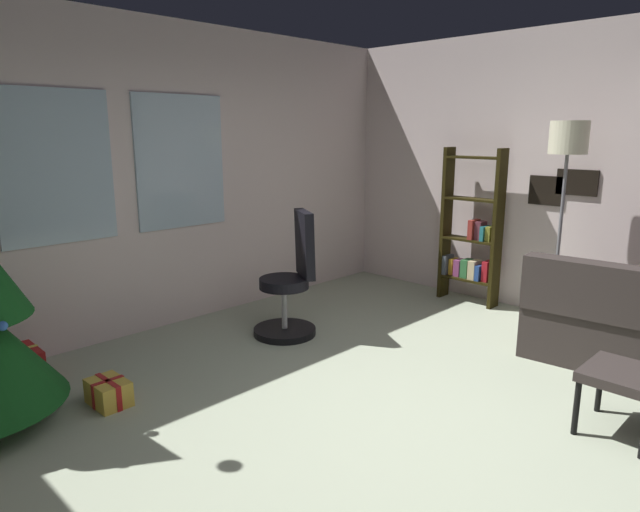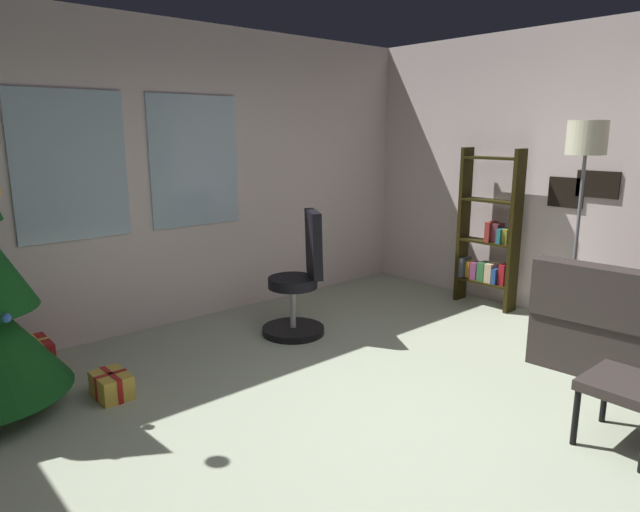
% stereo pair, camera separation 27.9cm
% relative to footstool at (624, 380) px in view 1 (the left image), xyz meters
% --- Properties ---
extents(ground_plane, '(5.56, 5.77, 0.10)m').
position_rel_footstool_xyz_m(ground_plane, '(-0.82, 0.79, -0.40)').
color(ground_plane, '#ACB79C').
extents(wall_back_with_windows, '(5.56, 0.12, 2.76)m').
position_rel_footstool_xyz_m(wall_back_with_windows, '(-0.83, 3.72, 1.04)').
color(wall_back_with_windows, silver).
rests_on(wall_back_with_windows, ground_plane).
extents(wall_right_with_frames, '(0.12, 5.77, 2.76)m').
position_rel_footstool_xyz_m(wall_right_with_frames, '(2.01, 0.79, 1.03)').
color(wall_right_with_frames, silver).
rests_on(wall_right_with_frames, ground_plane).
extents(footstool, '(0.46, 0.43, 0.41)m').
position_rel_footstool_xyz_m(footstool, '(0.00, 0.00, 0.00)').
color(footstool, '#322B29').
rests_on(footstool, ground_plane).
extents(gift_box_red, '(0.19, 0.36, 0.27)m').
position_rel_footstool_xyz_m(gift_box_red, '(-2.28, 3.30, -0.22)').
color(gift_box_red, red).
rests_on(gift_box_red, ground_plane).
extents(gift_box_green, '(0.29, 0.30, 0.24)m').
position_rel_footstool_xyz_m(gift_box_green, '(-2.43, 3.30, -0.23)').
color(gift_box_green, '#1E722D').
rests_on(gift_box_green, ground_plane).
extents(gift_box_gold, '(0.22, 0.30, 0.18)m').
position_rel_footstool_xyz_m(gift_box_gold, '(-2.01, 2.55, -0.26)').
color(gift_box_gold, gold).
rests_on(gift_box_gold, ground_plane).
extents(office_chair, '(0.59, 0.57, 1.12)m').
position_rel_footstool_xyz_m(office_chair, '(-0.24, 2.66, 0.09)').
color(office_chair, black).
rests_on(office_chair, ground_plane).
extents(bookshelf, '(0.18, 0.64, 1.63)m').
position_rel_footstool_xyz_m(bookshelf, '(1.75, 2.04, 0.36)').
color(bookshelf, black).
rests_on(bookshelf, ground_plane).
extents(floor_lamp, '(0.32, 0.32, 1.88)m').
position_rel_footstool_xyz_m(floor_lamp, '(1.51, 1.04, 1.23)').
color(floor_lamp, slate).
rests_on(floor_lamp, ground_plane).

